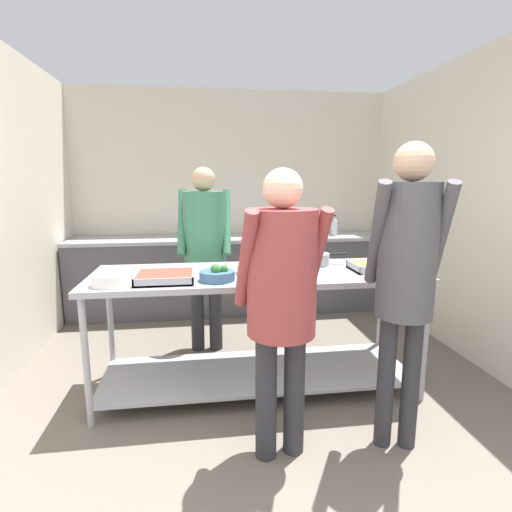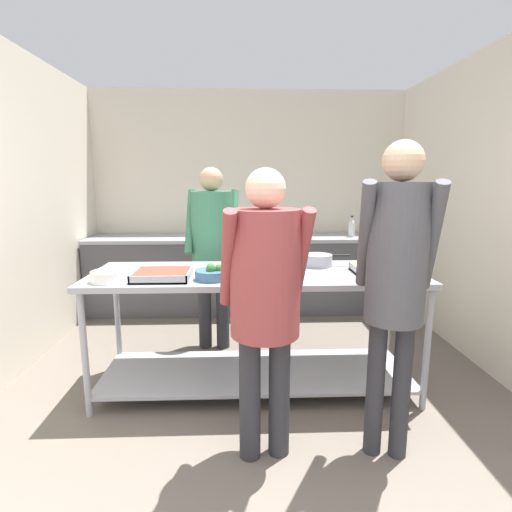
{
  "view_description": "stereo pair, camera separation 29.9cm",
  "coord_description": "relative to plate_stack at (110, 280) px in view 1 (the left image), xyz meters",
  "views": [
    {
      "loc": [
        -0.4,
        -1.03,
        1.56
      ],
      "look_at": [
        0.0,
        1.89,
        1.01
      ],
      "focal_mm": 28.0,
      "sensor_mm": 36.0,
      "label": 1
    },
    {
      "loc": [
        -0.11,
        -1.06,
        1.56
      ],
      "look_at": [
        0.0,
        1.89,
        1.01
      ],
      "focal_mm": 28.0,
      "sensor_mm": 36.0,
      "label": 2
    }
  ],
  "objects": [
    {
      "name": "serving_tray_greens",
      "position": [
        1.9,
        0.18,
        -0.01
      ],
      "size": [
        0.41,
        0.28,
        0.05
      ],
      "color": "#9EA0A8",
      "rests_on": "serving_counter"
    },
    {
      "name": "serving_tray_vegetables",
      "position": [
        1.05,
        0.1,
        -0.01
      ],
      "size": [
        0.42,
        0.31,
        0.05
      ],
      "color": "#9EA0A8",
      "rests_on": "serving_counter"
    },
    {
      "name": "water_bottle",
      "position": [
        2.2,
        2.07,
        0.08
      ],
      "size": [
        0.08,
        0.08,
        0.25
      ],
      "color": "silver",
      "rests_on": "back_counter"
    },
    {
      "name": "guest_serving_left",
      "position": [
        1.01,
        -0.54,
        0.06
      ],
      "size": [
        0.51,
        0.38,
        1.63
      ],
      "color": "#2D2D33",
      "rests_on": "ground_plane"
    },
    {
      "name": "plate_stack",
      "position": [
        0.0,
        0.0,
        0.0
      ],
      "size": [
        0.23,
        0.23,
        0.07
      ],
      "color": "white",
      "rests_on": "serving_counter"
    },
    {
      "name": "back_counter",
      "position": [
        0.99,
        2.13,
        -0.49
      ],
      "size": [
        3.79,
        0.65,
        0.91
      ],
      "color": "#4C4C51",
      "rests_on": "ground_plane"
    },
    {
      "name": "wall_right",
      "position": [
        2.93,
        0.48,
        0.38
      ],
      "size": [
        0.06,
        4.17,
        2.65
      ],
      "color": "beige",
      "rests_on": "ground_plane"
    },
    {
      "name": "cook_behind_counter",
      "position": [
        0.62,
        1.0,
        0.09
      ],
      "size": [
        0.49,
        0.37,
        1.68
      ],
      "color": "#2D2D33",
      "rests_on": "ground_plane"
    },
    {
      "name": "serving_counter",
      "position": [
        0.99,
        0.24,
        -0.33
      ],
      "size": [
        2.38,
        0.81,
        0.91
      ],
      "color": "#9EA0A8",
      "rests_on": "ground_plane"
    },
    {
      "name": "sauce_pan",
      "position": [
        1.48,
        0.43,
        0.02
      ],
      "size": [
        0.36,
        0.22,
        0.09
      ],
      "color": "#9EA0A8",
      "rests_on": "serving_counter"
    },
    {
      "name": "guest_serving_right",
      "position": [
        1.71,
        -0.55,
        0.17
      ],
      "size": [
        0.47,
        0.42,
        1.77
      ],
      "color": "#2D2D33",
      "rests_on": "ground_plane"
    },
    {
      "name": "serving_tray_roast",
      "position": [
        0.34,
        0.06,
        -0.01
      ],
      "size": [
        0.38,
        0.32,
        0.05
      ],
      "color": "#9EA0A8",
      "rests_on": "serving_counter"
    },
    {
      "name": "broccoli_bowl",
      "position": [
        0.69,
        0.03,
        0.0
      ],
      "size": [
        0.24,
        0.24,
        0.11
      ],
      "color": "#3D668C",
      "rests_on": "serving_counter"
    },
    {
      "name": "wall_rear",
      "position": [
        0.99,
        2.5,
        0.38
      ],
      "size": [
        3.95,
        0.06,
        2.65
      ],
      "color": "beige",
      "rests_on": "ground_plane"
    }
  ]
}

